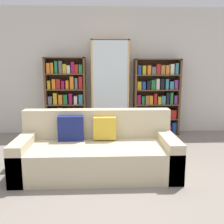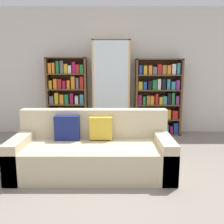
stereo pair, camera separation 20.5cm
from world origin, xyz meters
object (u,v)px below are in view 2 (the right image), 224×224
object	(u,v)px
wine_bottle	(143,145)
bookshelf_right	(159,99)
couch	(94,151)
display_cabinet	(112,89)
bookshelf_left	(69,97)

from	to	relation	value
wine_bottle	bookshelf_right	bearing A→B (deg)	68.96
couch	display_cabinet	world-z (taller)	display_cabinet
display_cabinet	bookshelf_right	xyz separation A→B (m)	(1.01, 0.02, -0.23)
bookshelf_right	display_cabinet	bearing A→B (deg)	-179.07
couch	wine_bottle	world-z (taller)	couch
display_cabinet	wine_bottle	bearing A→B (deg)	-67.65
bookshelf_left	bookshelf_right	world-z (taller)	bookshelf_left
bookshelf_right	wine_bottle	xyz separation A→B (m)	(-0.49, -1.28, -0.61)
couch	display_cabinet	distance (m)	2.09
display_cabinet	couch	bearing A→B (deg)	-97.38
display_cabinet	bookshelf_right	distance (m)	1.04
bookshelf_left	wine_bottle	bearing A→B (deg)	-41.31
bookshelf_left	bookshelf_right	bearing A→B (deg)	-0.01
couch	bookshelf_left	distance (m)	2.15
couch	wine_bottle	xyz separation A→B (m)	(0.77, 0.69, -0.12)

